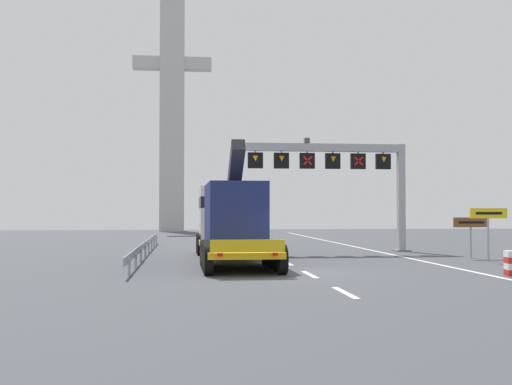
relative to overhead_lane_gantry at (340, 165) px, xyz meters
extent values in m
plane|color=#424449|center=(-4.08, -11.97, -5.00)|extent=(112.00, 112.00, 0.00)
cube|color=silver|center=(-4.32, -17.97, -4.99)|extent=(0.20, 2.60, 0.01)
cube|color=silver|center=(-4.32, -12.79, -4.99)|extent=(0.20, 2.60, 0.01)
cube|color=silver|center=(-4.32, -7.61, -4.99)|extent=(0.20, 2.60, 0.01)
cube|color=silver|center=(-4.32, -2.43, -4.99)|extent=(0.20, 2.60, 0.01)
cube|color=silver|center=(-4.32, 2.75, -4.99)|extent=(0.20, 2.60, 0.01)
cube|color=silver|center=(-4.32, 7.93, -4.99)|extent=(0.20, 2.60, 0.01)
cube|color=silver|center=(-4.32, 13.12, -4.99)|extent=(0.20, 2.60, 0.01)
cube|color=silver|center=(-4.32, 18.30, -4.99)|extent=(0.20, 2.60, 0.01)
cube|color=silver|center=(-4.32, 23.48, -4.99)|extent=(0.20, 2.60, 0.01)
cube|color=silver|center=(2.12, 0.03, -5.00)|extent=(0.20, 63.00, 0.01)
cube|color=#9EA0A5|center=(3.62, 0.00, -1.89)|extent=(0.40, 0.40, 6.23)
cube|color=slate|center=(3.62, 0.00, -4.96)|extent=(0.90, 0.90, 0.08)
cube|color=#9EA0A5|center=(-1.18, 0.00, 0.98)|extent=(10.00, 0.44, 0.44)
cube|color=#4C4C51|center=(-1.94, 0.00, 1.38)|extent=(0.28, 0.40, 0.28)
cube|color=black|center=(2.56, 0.00, 0.21)|extent=(0.86, 0.24, 0.90)
cube|color=#9EA0A5|center=(2.56, 0.00, 0.71)|extent=(0.08, 0.08, 0.16)
cone|color=orange|center=(2.56, -0.13, 0.30)|extent=(0.31, 0.31, 0.31)
cube|color=black|center=(1.06, 0.00, 0.21)|extent=(0.86, 0.24, 0.90)
cube|color=#9EA0A5|center=(1.06, 0.00, 0.71)|extent=(0.08, 0.08, 0.16)
cube|color=red|center=(1.06, -0.13, 0.21)|extent=(0.53, 0.02, 0.53)
cube|color=red|center=(1.06, -0.13, 0.21)|extent=(0.53, 0.02, 0.53)
cube|color=black|center=(-0.43, 0.00, 0.21)|extent=(0.86, 0.24, 0.90)
cube|color=#9EA0A5|center=(-0.43, 0.00, 0.71)|extent=(0.08, 0.08, 0.16)
cone|color=orange|center=(-0.43, -0.13, 0.30)|extent=(0.31, 0.31, 0.31)
cube|color=black|center=(-1.92, 0.00, 0.21)|extent=(0.86, 0.24, 0.90)
cube|color=#9EA0A5|center=(-1.92, 0.00, 0.71)|extent=(0.08, 0.08, 0.16)
cube|color=red|center=(-1.92, -0.13, 0.21)|extent=(0.53, 0.02, 0.53)
cube|color=red|center=(-1.92, -0.13, 0.21)|extent=(0.53, 0.02, 0.53)
cube|color=black|center=(-3.42, 0.00, 0.21)|extent=(0.86, 0.24, 0.90)
cube|color=#9EA0A5|center=(-3.42, 0.00, 0.71)|extent=(0.08, 0.08, 0.16)
cone|color=orange|center=(-3.42, -0.13, 0.30)|extent=(0.31, 0.31, 0.31)
cube|color=black|center=(-4.91, 0.00, 0.21)|extent=(0.86, 0.24, 0.90)
cube|color=#9EA0A5|center=(-4.91, 0.00, 0.71)|extent=(0.08, 0.08, 0.16)
cone|color=orange|center=(-4.91, -0.13, 0.30)|extent=(0.31, 0.31, 0.31)
cube|color=yellow|center=(-6.71, -8.12, -4.27)|extent=(2.90, 10.43, 0.24)
cube|color=yellow|center=(-6.66, -13.40, -3.90)|extent=(2.66, 0.11, 0.44)
cylinder|color=black|center=(-8.02, -12.63, -4.45)|extent=(0.33, 1.10, 1.10)
cylinder|color=black|center=(-5.32, -12.60, -4.45)|extent=(0.33, 1.10, 1.10)
cylinder|color=black|center=(-8.03, -11.58, -4.45)|extent=(0.33, 1.10, 1.10)
cylinder|color=black|center=(-5.33, -11.55, -4.45)|extent=(0.33, 1.10, 1.10)
cylinder|color=black|center=(-8.04, -10.53, -4.45)|extent=(0.33, 1.10, 1.10)
cylinder|color=black|center=(-5.34, -10.50, -4.45)|extent=(0.33, 1.10, 1.10)
cylinder|color=black|center=(-8.05, -9.48, -4.45)|extent=(0.33, 1.10, 1.10)
cylinder|color=black|center=(-5.35, -9.45, -4.45)|extent=(0.33, 1.10, 1.10)
cylinder|color=black|center=(-8.06, -8.43, -4.45)|extent=(0.33, 1.10, 1.10)
cylinder|color=black|center=(-5.36, -8.40, -4.45)|extent=(0.33, 1.10, 1.10)
cube|color=silver|center=(-6.78, -1.02, -2.90)|extent=(2.61, 3.23, 3.10)
cube|color=black|center=(-6.78, -1.02, -2.20)|extent=(2.64, 3.25, 0.60)
cylinder|color=black|center=(-8.08, -0.15, -4.45)|extent=(0.35, 1.10, 1.10)
cylinder|color=black|center=(-5.50, -0.12, -4.45)|extent=(0.35, 1.10, 1.10)
cylinder|color=black|center=(-8.06, -2.15, -4.45)|extent=(0.35, 1.10, 1.10)
cylinder|color=black|center=(-5.48, -2.12, -4.45)|extent=(0.35, 1.10, 1.10)
cube|color=navy|center=(-6.72, -7.72, -2.80)|extent=(2.44, 5.74, 2.70)
cube|color=#2D2D33|center=(-6.71, -8.57, -0.85)|extent=(0.59, 2.95, 2.29)
cube|color=red|center=(-7.64, -13.44, -4.20)|extent=(0.20, 0.06, 0.12)
cube|color=red|center=(-5.68, -13.43, -4.20)|extent=(0.20, 0.06, 0.12)
cylinder|color=#9EA0A5|center=(5.13, -7.62, -3.77)|extent=(0.10, 0.10, 2.47)
cube|color=yellow|center=(5.13, -7.68, -2.77)|extent=(1.78, 0.06, 0.47)
cube|color=black|center=(5.13, -7.72, -2.77)|extent=(1.28, 0.01, 0.12)
cylinder|color=#9EA0A5|center=(5.20, -5.66, -3.99)|extent=(0.10, 0.10, 2.01)
cube|color=brown|center=(5.20, -5.72, -3.23)|extent=(1.83, 0.06, 0.49)
cube|color=black|center=(5.20, -5.76, -3.23)|extent=(1.31, 0.01, 0.12)
cube|color=#999EA3|center=(-10.92, -1.78, -4.40)|extent=(0.04, 24.39, 0.32)
cube|color=#999EA3|center=(-10.86, -12.45, -4.70)|extent=(0.10, 0.10, 0.60)
cube|color=#999EA3|center=(-10.86, -9.40, -4.70)|extent=(0.10, 0.10, 0.60)
cube|color=#999EA3|center=(-10.86, -6.35, -4.70)|extent=(0.10, 0.10, 0.60)
cube|color=#999EA3|center=(-10.86, -3.30, -4.70)|extent=(0.10, 0.10, 0.60)
cube|color=#999EA3|center=(-10.86, -0.25, -4.70)|extent=(0.10, 0.10, 0.60)
cube|color=#999EA3|center=(-10.86, 2.79, -4.70)|extent=(0.10, 0.10, 0.60)
cube|color=#999EA3|center=(-10.86, 5.84, -4.70)|extent=(0.10, 0.10, 0.60)
cube|color=#999EA3|center=(-10.86, 8.89, -4.70)|extent=(0.10, 0.10, 0.60)
cube|color=#B7B7B2|center=(-10.42, 37.79, 10.60)|extent=(2.80, 2.00, 31.20)
cube|color=#B7B7B2|center=(-10.42, 37.79, 14.34)|extent=(9.00, 1.60, 1.40)
camera|label=1|loc=(-8.85, -35.78, -2.66)|focal=44.62mm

